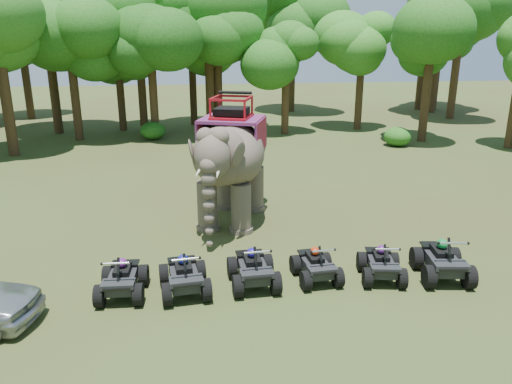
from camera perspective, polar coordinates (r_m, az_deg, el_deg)
ground at (r=15.36m, az=0.58°, el=-8.14°), size 110.00×110.00×0.00m
elephant at (r=18.15m, az=-2.80°, el=3.80°), size 4.10×6.04×4.66m
atv_0 at (r=13.82m, az=-15.10°, el=-9.05°), size 1.29×1.72×1.23m
atv_1 at (r=13.61m, az=-8.23°, el=-8.91°), size 1.45×1.86×1.28m
atv_2 at (r=13.84m, az=-0.32°, el=-8.21°), size 1.36×1.81×1.30m
atv_3 at (r=14.25m, az=6.90°, el=-7.84°), size 1.27×1.66×1.16m
atv_4 at (r=14.65m, az=14.17°, el=-7.50°), size 1.42×1.77×1.18m
atv_5 at (r=15.19m, az=20.59°, el=-6.81°), size 1.60×2.02×1.37m
tree_0 at (r=35.99m, az=-4.42°, el=14.73°), size 6.73×6.73×9.62m
tree_1 at (r=34.35m, az=3.41°, el=12.46°), size 4.93×4.93×7.05m
tree_2 at (r=36.74m, az=11.83°, el=12.67°), size 5.11×5.11×7.30m
tree_3 at (r=33.51m, az=19.03°, el=12.19°), size 5.57×5.57×7.95m
tree_23 at (r=31.06m, az=-27.07°, el=12.41°), size 6.73×6.73×9.61m
tree_24 at (r=34.24m, az=-20.20°, el=12.32°), size 5.69×5.69×8.13m
tree_25 at (r=33.55m, az=-11.77°, el=12.67°), size 5.48×5.48×7.83m
tree_26 at (r=48.11m, az=20.15°, el=14.80°), size 7.07×7.07×10.10m
tree_27 at (r=36.80m, az=-15.36°, el=12.47°), size 5.15×5.15×7.36m
tree_29 at (r=46.39m, az=19.92°, el=13.87°), size 6.08×6.08×8.69m
tree_30 at (r=35.62m, az=-5.40°, el=15.35°), size 7.32×7.32×10.46m
tree_32 at (r=44.47m, az=4.15°, el=16.08°), size 7.56×7.56×10.79m
tree_33 at (r=36.50m, az=-13.07°, el=13.69°), size 6.12×6.12×8.74m
tree_34 at (r=45.68m, az=-27.25°, el=12.64°), size 5.75×5.75×8.21m
tree_35 at (r=37.01m, az=-22.45°, el=13.85°), size 6.99×6.99×9.98m
tree_36 at (r=47.95m, az=18.46°, el=14.04°), size 6.00×6.00×8.58m
tree_37 at (r=44.41m, az=-25.09°, el=13.97°), size 6.97×6.97×9.95m
tree_38 at (r=38.24m, az=-7.28°, el=13.20°), size 5.22×5.22×7.46m
tree_39 at (r=43.43m, az=22.04°, el=14.65°), size 7.35×7.35×10.51m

